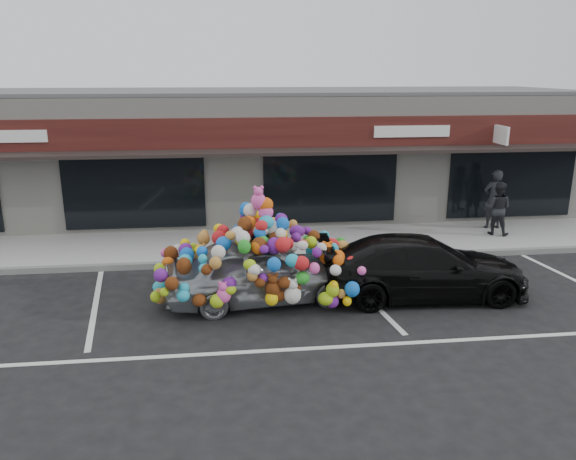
{
  "coord_description": "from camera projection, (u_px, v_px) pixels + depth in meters",
  "views": [
    {
      "loc": [
        -0.32,
        -11.57,
        4.97
      ],
      "look_at": [
        1.2,
        1.4,
        1.24
      ],
      "focal_mm": 35.0,
      "sensor_mm": 36.0,
      "label": 1
    }
  ],
  "objects": [
    {
      "name": "parking_stripe_left",
      "position": [
        95.0,
        305.0,
        12.28
      ],
      "size": [
        0.73,
        4.37,
        0.01
      ],
      "primitive_type": "cube",
      "rotation": [
        0.0,
        0.0,
        0.14
      ],
      "color": "silver",
      "rests_on": "ground"
    },
    {
      "name": "ground",
      "position": [
        242.0,
        302.0,
        12.45
      ],
      "size": [
        90.0,
        90.0,
        0.0
      ],
      "primitive_type": "plane",
      "color": "black",
      "rests_on": "ground"
    },
    {
      "name": "sidewalk",
      "position": [
        237.0,
        245.0,
        16.25
      ],
      "size": [
        26.0,
        3.0,
        0.15
      ],
      "primitive_type": "cube",
      "color": "#9B9B96",
      "rests_on": "ground"
    },
    {
      "name": "lane_line",
      "position": [
        354.0,
        346.0,
        10.48
      ],
      "size": [
        14.0,
        0.12,
        0.01
      ],
      "primitive_type": "cube",
      "color": "silver",
      "rests_on": "ground"
    },
    {
      "name": "pedestrian_a",
      "position": [
        494.0,
        199.0,
        17.53
      ],
      "size": [
        0.7,
        0.48,
        1.86
      ],
      "primitive_type": "imported",
      "rotation": [
        0.0,
        0.0,
        3.09
      ],
      "color": "black",
      "rests_on": "sidewalk"
    },
    {
      "name": "kerb",
      "position": [
        238.0,
        262.0,
        14.82
      ],
      "size": [
        26.0,
        0.18,
        0.16
      ],
      "primitive_type": "cube",
      "color": "slate",
      "rests_on": "ground"
    },
    {
      "name": "black_sedan",
      "position": [
        422.0,
        267.0,
        12.65
      ],
      "size": [
        2.12,
        4.81,
        1.37
      ],
      "primitive_type": "imported",
      "rotation": [
        0.0,
        0.0,
        1.53
      ],
      "color": "black",
      "rests_on": "ground"
    },
    {
      "name": "pedestrian_b",
      "position": [
        497.0,
        208.0,
        16.88
      ],
      "size": [
        0.99,
        0.94,
        1.61
      ],
      "primitive_type": "imported",
      "rotation": [
        0.0,
        0.0,
        2.56
      ],
      "color": "black",
      "rests_on": "sidewalk"
    },
    {
      "name": "toy_car",
      "position": [
        261.0,
        263.0,
        12.31
      ],
      "size": [
        3.03,
        4.66,
        2.6
      ],
      "rotation": [
        0.0,
        0.0,
        1.69
      ],
      "color": "gray",
      "rests_on": "ground"
    },
    {
      "name": "shop_building",
      "position": [
        232.0,
        152.0,
        19.92
      ],
      "size": [
        24.0,
        7.2,
        4.31
      ],
      "color": "beige",
      "rests_on": "ground"
    },
    {
      "name": "parking_stripe_mid",
      "position": [
        363.0,
        293.0,
        12.95
      ],
      "size": [
        0.73,
        4.37,
        0.01
      ],
      "primitive_type": "cube",
      "rotation": [
        0.0,
        0.0,
        0.14
      ],
      "color": "silver",
      "rests_on": "ground"
    }
  ]
}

